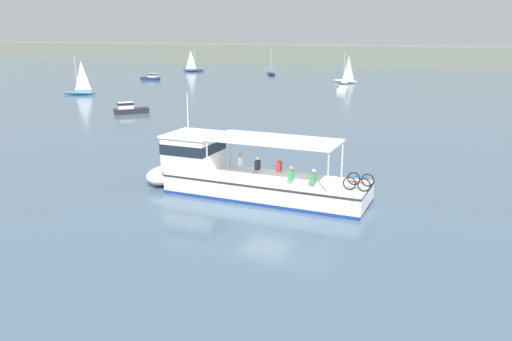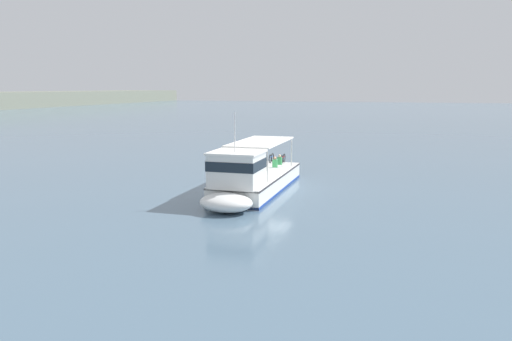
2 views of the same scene
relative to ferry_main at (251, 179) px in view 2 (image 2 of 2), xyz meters
The scene contains 2 objects.
ground_plane 2.39m from the ferry_main, 21.54° to the right, with size 400.00×400.00×0.00m, color slate.
ferry_main is the anchor object (origin of this frame).
Camera 2 is at (-30.78, -8.72, 6.70)m, focal length 34.61 mm.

